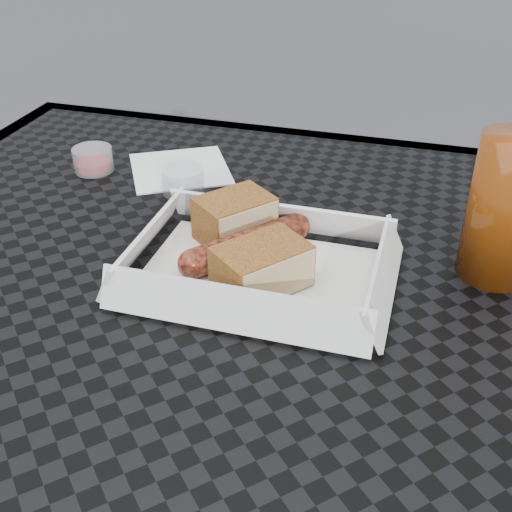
% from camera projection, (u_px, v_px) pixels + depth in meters
% --- Properties ---
extents(patio_table, '(0.80, 0.80, 0.74)m').
position_uv_depth(patio_table, '(191.00, 335.00, 0.66)').
color(patio_table, black).
rests_on(patio_table, ground).
extents(food_tray, '(0.22, 0.15, 0.00)m').
position_uv_depth(food_tray, '(259.00, 275.00, 0.62)').
color(food_tray, white).
rests_on(food_tray, patio_table).
extents(bratwurst, '(0.11, 0.13, 0.03)m').
position_uv_depth(bratwurst, '(247.00, 244.00, 0.63)').
color(bratwurst, maroon).
rests_on(bratwurst, food_tray).
extents(bread_near, '(0.09, 0.09, 0.05)m').
position_uv_depth(bread_near, '(235.00, 218.00, 0.66)').
color(bread_near, '#935724').
rests_on(bread_near, food_tray).
extents(bread_far, '(0.09, 0.10, 0.04)m').
position_uv_depth(bread_far, '(262.00, 267.00, 0.59)').
color(bread_far, '#935724').
rests_on(bread_far, food_tray).
extents(veg_garnish, '(0.03, 0.03, 0.00)m').
position_uv_depth(veg_garnish, '(301.00, 312.00, 0.56)').
color(veg_garnish, '#F73B0A').
rests_on(veg_garnish, food_tray).
extents(napkin, '(0.16, 0.16, 0.00)m').
position_uv_depth(napkin, '(180.00, 169.00, 0.82)').
color(napkin, white).
rests_on(napkin, patio_table).
extents(condiment_cup_sauce, '(0.05, 0.05, 0.03)m').
position_uv_depth(condiment_cup_sauce, '(93.00, 159.00, 0.81)').
color(condiment_cup_sauce, maroon).
rests_on(condiment_cup_sauce, patio_table).
extents(condiment_cup_empty, '(0.05, 0.05, 0.03)m').
position_uv_depth(condiment_cup_empty, '(183.00, 181.00, 0.76)').
color(condiment_cup_empty, silver).
rests_on(condiment_cup_empty, patio_table).
extents(drink_glass, '(0.07, 0.07, 0.14)m').
position_uv_depth(drink_glass, '(507.00, 209.00, 0.59)').
color(drink_glass, '#642908').
rests_on(drink_glass, patio_table).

